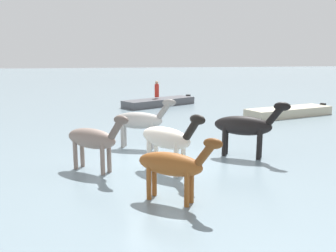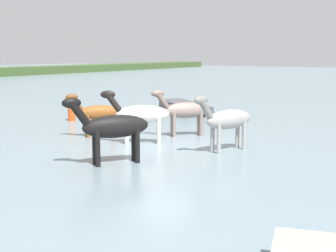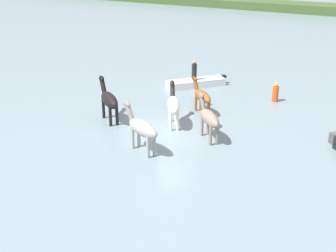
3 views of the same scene
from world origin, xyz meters
name	(u,v)px [view 2 (image 2 of 3)]	position (x,y,z in m)	size (l,w,h in m)	color
ground_plane	(161,145)	(0.00, 0.00, 0.00)	(197.03, 197.03, 0.00)	gray
horse_pinto_flank	(140,114)	(-0.13, 0.86, 1.10)	(1.79, 2.32, 1.99)	silver
horse_rear_stallion	(98,113)	(0.21, 3.19, 0.97)	(1.99, 1.67, 1.76)	brown
horse_mid_herd	(227,120)	(0.34, -2.45, 1.09)	(2.52, 1.29, 1.98)	#9E9993
horse_gray_outer	(113,127)	(-3.22, -0.35, 1.14)	(2.44, 1.84, 2.07)	black
horse_chestnut_trailing	(185,110)	(2.15, 0.28, 1.05)	(2.07, 1.93, 1.91)	gray
boat_tender_starboard	(184,108)	(9.15, 4.39, 0.18)	(4.47, 4.95, 0.76)	#4C4C51
buoy_channel_marker	(72,111)	(2.87, 7.22, 0.51)	(0.36, 0.36, 1.14)	#E54C19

